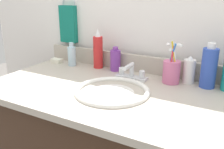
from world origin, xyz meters
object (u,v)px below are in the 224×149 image
at_px(bottle_spray_red, 98,51).
at_px(soap_bar, 57,61).
at_px(faucet, 131,73).
at_px(bottle_lotion_white, 189,71).
at_px(bottle_cream_purple, 115,60).
at_px(bottle_shampoo_blue, 209,67).
at_px(bottle_gel_clear, 72,56).
at_px(cup_pink, 171,71).
at_px(hand_towel, 68,24).

relative_size(bottle_spray_red, soap_bar, 3.42).
height_order(faucet, bottle_lotion_white, bottle_lotion_white).
bearing_deg(faucet, bottle_cream_purple, 148.03).
xyz_separation_m(bottle_shampoo_blue, bottle_spray_red, (-0.59, 0.02, 0.00)).
bearing_deg(bottle_gel_clear, bottle_spray_red, 13.76).
relative_size(faucet, soap_bar, 2.50).
bearing_deg(bottle_spray_red, soap_bar, -172.45).
height_order(bottle_spray_red, cup_pink, bottle_spray_red).
bearing_deg(bottle_gel_clear, bottle_lotion_white, 3.27).
xyz_separation_m(bottle_spray_red, bottle_gel_clear, (-0.15, -0.04, -0.04)).
xyz_separation_m(bottle_cream_purple, bottle_gel_clear, (-0.26, -0.04, -0.00)).
bearing_deg(hand_towel, bottle_lotion_white, -5.10).
distance_m(hand_towel, soap_bar, 0.23).
distance_m(cup_pink, soap_bar, 0.70).
height_order(bottle_spray_red, bottle_cream_purple, bottle_spray_red).
relative_size(hand_towel, bottle_cream_purple, 1.68).
relative_size(hand_towel, cup_pink, 1.11).
xyz_separation_m(bottle_gel_clear, cup_pink, (0.58, -0.00, -0.00)).
bearing_deg(cup_pink, bottle_gel_clear, 179.87).
height_order(cup_pink, soap_bar, cup_pink).
distance_m(hand_towel, bottle_shampoo_blue, 0.85).
distance_m(faucet, bottle_lotion_white, 0.27).
bearing_deg(soap_bar, bottle_shampoo_blue, 1.31).
height_order(bottle_spray_red, bottle_lotion_white, bottle_spray_red).
height_order(bottle_lotion_white, soap_bar, bottle_lotion_white).
xyz_separation_m(faucet, bottle_shampoo_blue, (0.35, 0.07, 0.06)).
height_order(bottle_cream_purple, cup_pink, cup_pink).
relative_size(hand_towel, soap_bar, 3.44).
xyz_separation_m(faucet, cup_pink, (0.19, 0.04, 0.03)).
bearing_deg(bottle_lotion_white, bottle_cream_purple, -179.96).
height_order(bottle_gel_clear, cup_pink, cup_pink).
bearing_deg(soap_bar, faucet, -5.20).
bearing_deg(bottle_spray_red, bottle_cream_purple, -0.37).
distance_m(hand_towel, cup_pink, 0.71).
distance_m(bottle_spray_red, bottle_cream_purple, 0.12).
bearing_deg(bottle_cream_purple, bottle_shampoo_blue, -1.90).
distance_m(hand_towel, bottle_gel_clear, 0.21).
relative_size(faucet, bottle_lotion_white, 1.22).
bearing_deg(bottle_spray_red, cup_pink, -5.24).
height_order(faucet, bottle_cream_purple, bottle_cream_purple).
distance_m(faucet, bottle_shampoo_blue, 0.36).
bearing_deg(bottle_shampoo_blue, bottle_cream_purple, 178.10).
bearing_deg(bottle_lotion_white, bottle_gel_clear, -176.73).
height_order(faucet, cup_pink, cup_pink).
height_order(hand_towel, bottle_lotion_white, hand_towel).
xyz_separation_m(bottle_shampoo_blue, bottle_lotion_white, (-0.09, 0.02, -0.03)).
relative_size(faucet, bottle_cream_purple, 1.22).
height_order(bottle_shampoo_blue, soap_bar, bottle_shampoo_blue).
xyz_separation_m(bottle_spray_red, soap_bar, (-0.27, -0.04, -0.08)).
bearing_deg(bottle_gel_clear, cup_pink, -0.13).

